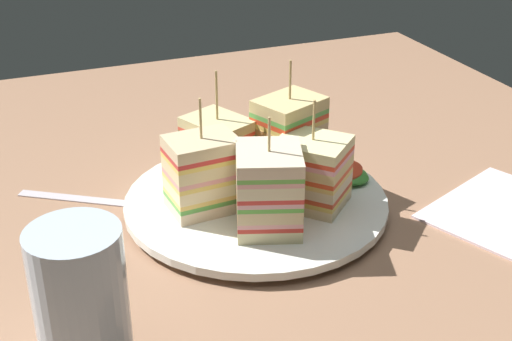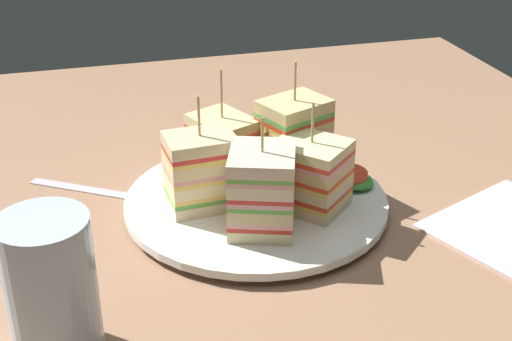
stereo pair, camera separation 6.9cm
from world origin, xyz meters
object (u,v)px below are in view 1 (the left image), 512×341
chip_pile (247,190)px  spoon (123,201)px  sandwich_wedge_2 (218,150)px  napkin (505,210)px  drinking_glass (83,312)px  sandwich_wedge_0 (311,172)px  sandwich_wedge_3 (204,175)px  sandwich_wedge_1 (288,140)px  sandwich_wedge_4 (269,189)px  plate (256,203)px

chip_pile → spoon: (11.20, -5.47, -1.74)cm
sandwich_wedge_2 → napkin: (-24.66, 14.28, -4.55)cm
napkin → drinking_glass: drinking_glass is taller
sandwich_wedge_2 → sandwich_wedge_0: bearing=16.6°
sandwich_wedge_3 → drinking_glass: (13.90, 15.74, -0.30)cm
sandwich_wedge_0 → sandwich_wedge_1: (-0.10, -5.52, 0.99)cm
napkin → drinking_glass: bearing=9.0°
sandwich_wedge_2 → spoon: size_ratio=0.86×
sandwich_wedge_4 → spoon: sandwich_wedge_4 is taller
sandwich_wedge_1 → spoon: sandwich_wedge_1 is taller
spoon → drinking_glass: 23.80cm
plate → chip_pile: bearing=-45.2°
sandwich_wedge_0 → spoon: size_ratio=0.78×
spoon → napkin: bearing=8.9°
napkin → sandwich_wedge_4: bearing=-10.1°
sandwich_wedge_1 → napkin: 22.35cm
sandwich_wedge_3 → sandwich_wedge_4: 6.60cm
sandwich_wedge_0 → sandwich_wedge_2: size_ratio=0.91×
sandwich_wedge_2 → drinking_glass: 27.02cm
drinking_glass → sandwich_wedge_4: bearing=-149.4°
chip_pile → drinking_glass: (18.50, 16.76, 2.63)cm
spoon → drinking_glass: drinking_glass is taller
plate → sandwich_wedge_3: sandwich_wedge_3 is taller
spoon → sandwich_wedge_2: bearing=25.7°
napkin → drinking_glass: size_ratio=1.32×
sandwich_wedge_3 → napkin: bearing=-22.0°
spoon → plate: bearing=5.8°
sandwich_wedge_1 → sandwich_wedge_2: 7.11cm
plate → sandwich_wedge_2: sandwich_wedge_2 is taller
plate → chip_pile: 1.61cm
sandwich_wedge_0 → spoon: (16.39, -9.01, -4.37)cm
sandwich_wedge_2 → napkin: size_ratio=0.79×
sandwich_wedge_4 → sandwich_wedge_1: bearing=-15.2°
chip_pile → napkin: chip_pile is taller
plate → sandwich_wedge_4: size_ratio=2.39×
sandwich_wedge_1 → sandwich_wedge_4: sandwich_wedge_1 is taller
sandwich_wedge_4 → spoon: size_ratio=0.79×
sandwich_wedge_1 → spoon: size_ratio=0.93×
sandwich_wedge_2 → sandwich_wedge_1: bearing=47.9°
spoon → napkin: 37.81cm
sandwich_wedge_2 → chip_pile: sandwich_wedge_2 is taller
sandwich_wedge_2 → sandwich_wedge_4: size_ratio=1.09×
sandwich_wedge_3 → napkin: sandwich_wedge_3 is taller
spoon → drinking_glass: size_ratio=1.21×
plate → sandwich_wedge_4: (0.89, 5.23, 4.32)cm
sandwich_wedge_2 → drinking_glass: size_ratio=1.04×
sandwich_wedge_2 → plate: bearing=-0.5°
plate → spoon: size_ratio=1.89×
sandwich_wedge_3 → sandwich_wedge_4: size_ratio=1.04×
sandwich_wedge_1 → drinking_glass: size_ratio=1.12×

